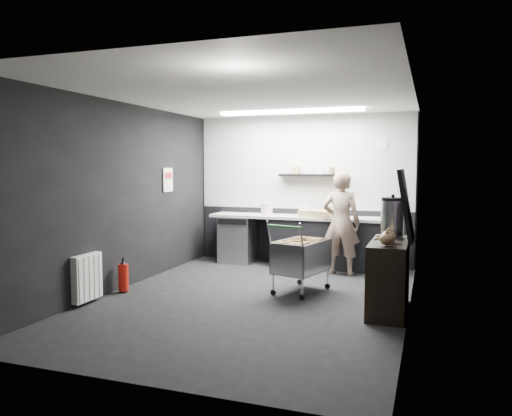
% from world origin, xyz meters
% --- Properties ---
extents(floor, '(5.50, 5.50, 0.00)m').
position_xyz_m(floor, '(0.00, 0.00, 0.00)').
color(floor, black).
rests_on(floor, ground).
extents(ceiling, '(5.50, 5.50, 0.00)m').
position_xyz_m(ceiling, '(0.00, 0.00, 2.70)').
color(ceiling, white).
rests_on(ceiling, wall_back).
extents(wall_back, '(5.50, 0.00, 5.50)m').
position_xyz_m(wall_back, '(0.00, 2.75, 1.35)').
color(wall_back, black).
rests_on(wall_back, floor).
extents(wall_front, '(5.50, 0.00, 5.50)m').
position_xyz_m(wall_front, '(0.00, -2.75, 1.35)').
color(wall_front, black).
rests_on(wall_front, floor).
extents(wall_left, '(0.00, 5.50, 5.50)m').
position_xyz_m(wall_left, '(-2.00, 0.00, 1.35)').
color(wall_left, black).
rests_on(wall_left, floor).
extents(wall_right, '(0.00, 5.50, 5.50)m').
position_xyz_m(wall_right, '(2.00, 0.00, 1.35)').
color(wall_right, black).
rests_on(wall_right, floor).
extents(kitchen_wall_panel, '(3.95, 0.02, 1.70)m').
position_xyz_m(kitchen_wall_panel, '(0.00, 2.73, 1.85)').
color(kitchen_wall_panel, silver).
rests_on(kitchen_wall_panel, wall_back).
extents(dado_panel, '(3.95, 0.02, 1.00)m').
position_xyz_m(dado_panel, '(0.00, 2.73, 0.50)').
color(dado_panel, black).
rests_on(dado_panel, wall_back).
extents(floating_shelf, '(1.20, 0.22, 0.04)m').
position_xyz_m(floating_shelf, '(0.20, 2.62, 1.62)').
color(floating_shelf, black).
rests_on(floating_shelf, wall_back).
extents(wall_clock, '(0.20, 0.03, 0.20)m').
position_xyz_m(wall_clock, '(1.40, 2.72, 2.15)').
color(wall_clock, white).
rests_on(wall_clock, wall_back).
extents(poster, '(0.02, 0.30, 0.40)m').
position_xyz_m(poster, '(-1.98, 1.30, 1.55)').
color(poster, white).
rests_on(poster, wall_left).
extents(poster_red_band, '(0.02, 0.22, 0.10)m').
position_xyz_m(poster_red_band, '(-1.98, 1.30, 1.62)').
color(poster_red_band, red).
rests_on(poster_red_band, poster).
extents(radiator, '(0.10, 0.50, 0.60)m').
position_xyz_m(radiator, '(-1.94, -0.90, 0.35)').
color(radiator, white).
rests_on(radiator, wall_left).
extents(ceiling_strip, '(2.40, 0.20, 0.04)m').
position_xyz_m(ceiling_strip, '(0.00, 1.85, 2.67)').
color(ceiling_strip, white).
rests_on(ceiling_strip, ceiling).
extents(prep_counter, '(3.20, 0.61, 0.90)m').
position_xyz_m(prep_counter, '(0.14, 2.42, 0.46)').
color(prep_counter, black).
rests_on(prep_counter, floor).
extents(person, '(0.65, 0.45, 1.70)m').
position_xyz_m(person, '(0.85, 1.97, 0.85)').
color(person, beige).
rests_on(person, floor).
extents(shopping_cart, '(0.75, 1.04, 1.00)m').
position_xyz_m(shopping_cart, '(0.51, 0.62, 0.47)').
color(shopping_cart, silver).
rests_on(shopping_cart, floor).
extents(sideboard, '(0.50, 1.17, 1.75)m').
position_xyz_m(sideboard, '(1.77, 0.07, 0.56)').
color(sideboard, black).
rests_on(sideboard, floor).
extents(fire_extinguisher, '(0.14, 0.14, 0.47)m').
position_xyz_m(fire_extinguisher, '(-1.85, -0.23, 0.23)').
color(fire_extinguisher, '#B0140B').
rests_on(fire_extinguisher, floor).
extents(cardboard_box, '(0.65, 0.54, 0.11)m').
position_xyz_m(cardboard_box, '(0.36, 2.37, 0.96)').
color(cardboard_box, tan).
rests_on(cardboard_box, prep_counter).
extents(pink_tub, '(0.21, 0.21, 0.21)m').
position_xyz_m(pink_tub, '(-0.58, 2.42, 1.00)').
color(pink_tub, beige).
rests_on(pink_tub, prep_counter).
extents(white_container, '(0.20, 0.16, 0.16)m').
position_xyz_m(white_container, '(0.13, 2.37, 0.98)').
color(white_container, white).
rests_on(white_container, prep_counter).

